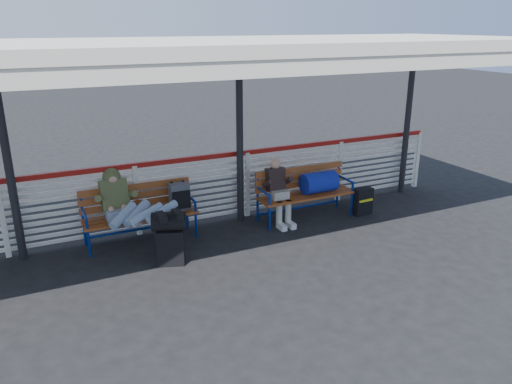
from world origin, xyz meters
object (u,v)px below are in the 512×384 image
traveler_man (134,209)px  suitcase_side (362,201)px  companion_person (279,191)px  bench_left (151,205)px  luggage_stack (170,236)px  bench_right (313,185)px

traveler_man → suitcase_side: bearing=-3.1°
companion_person → suitcase_side: companion_person is taller
bench_left → suitcase_side: 3.85m
luggage_stack → companion_person: 2.31m
luggage_stack → bench_right: size_ratio=0.45×
traveler_man → companion_person: bearing=1.7°
bench_left → bench_right: bearing=-5.7°
traveler_man → companion_person: size_ratio=1.38×
bench_left → companion_person: (2.19, -0.29, 0.01)m
bench_left → bench_right: size_ratio=1.00×
companion_person → traveler_man: bearing=-178.3°
traveler_man → companion_person: traveler_man is taller
bench_right → traveler_man: (-3.22, -0.08, 0.09)m
luggage_stack → bench_right: 2.97m
bench_right → traveler_man: bearing=-178.6°
bench_left → companion_person: bearing=-7.5°
bench_right → luggage_stack: bearing=-165.7°
bench_right → suitcase_side: size_ratio=3.57×
bench_right → suitcase_side: (0.91, -0.30, -0.36)m
companion_person → suitcase_side: (1.60, -0.30, -0.34)m
luggage_stack → traveler_man: traveler_man is taller
luggage_stack → companion_person: bearing=38.0°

